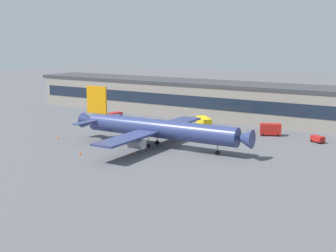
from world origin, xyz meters
TOP-DOWN VIEW (x-y plane):
  - ground_plane at (0.00, 0.00)m, footprint 600.00×600.00m
  - terminal_building at (0.00, 50.49)m, footprint 193.01×19.64m
  - airliner at (-8.78, -0.77)m, footprint 51.43×44.03m
  - baggage_tug at (25.46, 27.05)m, footprint 4.12×3.53m
  - stair_truck at (11.45, 29.01)m, footprint 6.45×4.73m
  - pushback_tractor at (-47.57, 29.74)m, footprint 3.37×5.17m
  - fuel_truck at (-10.65, 28.99)m, footprint 7.90×7.94m
  - traffic_cone_0 at (-8.86, -10.14)m, footprint 0.45×0.45m
  - traffic_cone_1 at (-19.69, -18.04)m, footprint 0.60×0.60m
  - traffic_cone_2 at (-37.81, -7.99)m, footprint 0.56×0.56m

SIDE VIEW (x-z plane):
  - ground_plane at x=0.00m, z-range 0.00..0.00m
  - traffic_cone_0 at x=-8.86m, z-range 0.00..0.56m
  - traffic_cone_2 at x=-37.81m, z-range 0.00..0.70m
  - traffic_cone_1 at x=-19.69m, z-range 0.00..0.75m
  - pushback_tractor at x=-47.57m, z-range 0.17..1.92m
  - baggage_tug at x=25.46m, z-range 0.16..2.01m
  - fuel_truck at x=-10.65m, z-range 0.21..3.56m
  - stair_truck at x=11.45m, z-range 0.20..3.75m
  - airliner at x=-8.78m, z-range -2.62..12.39m
  - terminal_building at x=0.00m, z-range 0.02..12.66m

